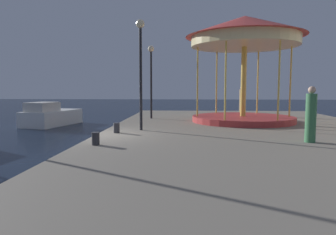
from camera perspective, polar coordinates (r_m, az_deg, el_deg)
name	(u,v)px	position (r m, az deg, el deg)	size (l,w,h in m)	color
ground_plane	(97,155)	(12.34, -13.00, -6.72)	(120.00, 120.00, 0.00)	black
quay_dock	(263,146)	(12.12, 17.12, -5.11)	(12.64, 25.63, 0.80)	gray
motorboat_white	(51,116)	(22.81, -20.87, 0.24)	(3.01, 4.73, 1.64)	white
carousel	(244,43)	(16.82, 13.97, 13.23)	(6.11, 6.11, 5.47)	#B23333
lamp_post_near_edge	(141,56)	(13.06, -5.11, 11.30)	(0.36, 0.36, 4.59)	black
lamp_post_mid_promenade	(151,69)	(18.13, -3.15, 8.98)	(0.36, 0.36, 4.22)	black
bollard_center	(117,128)	(12.40, -9.50, -1.91)	(0.24, 0.24, 0.40)	#2D2D33
bollard_north	(96,139)	(9.90, -13.25, -3.83)	(0.24, 0.24, 0.40)	#2D2D33
person_by_the_water	(311,116)	(11.07, 24.93, 0.23)	(0.34, 0.34, 1.84)	#387247
person_far_corner	(242,101)	(20.97, 13.52, 2.94)	(0.34, 0.34, 1.93)	#937A4C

